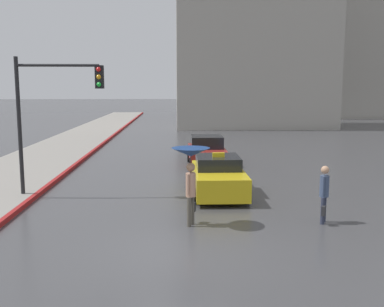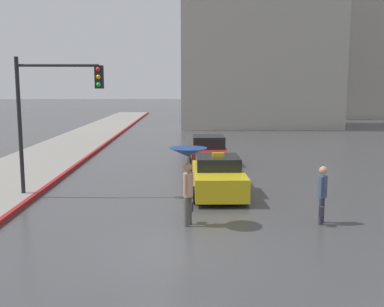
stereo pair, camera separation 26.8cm
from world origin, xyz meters
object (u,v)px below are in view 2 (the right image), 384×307
object	(u,v)px
taxi	(218,177)
pedestrian_with_umbrella	(188,162)
sedan_red	(208,152)
traffic_light	(54,101)
pedestrian_man	(322,192)

from	to	relation	value
taxi	pedestrian_with_umbrella	world-z (taller)	pedestrian_with_umbrella
pedestrian_with_umbrella	sedan_red	bearing A→B (deg)	20.56
sedan_red	traffic_light	xyz separation A→B (m)	(-5.84, -6.61, 2.80)
sedan_red	pedestrian_with_umbrella	bearing A→B (deg)	83.36
taxi	sedan_red	bearing A→B (deg)	-90.20
taxi	pedestrian_with_umbrella	distance (m)	4.15
traffic_light	sedan_red	bearing A→B (deg)	48.53
traffic_light	pedestrian_man	bearing A→B (deg)	-21.78
pedestrian_man	traffic_light	bearing A→B (deg)	-82.84
pedestrian_with_umbrella	pedestrian_man	distance (m)	3.99
taxi	pedestrian_man	size ratio (longest dim) A/B	2.43
taxi	traffic_light	distance (m)	6.47
sedan_red	pedestrian_with_umbrella	size ratio (longest dim) A/B	1.80
taxi	pedestrian_with_umbrella	bearing A→B (deg)	73.14
pedestrian_man	sedan_red	bearing A→B (deg)	-135.93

